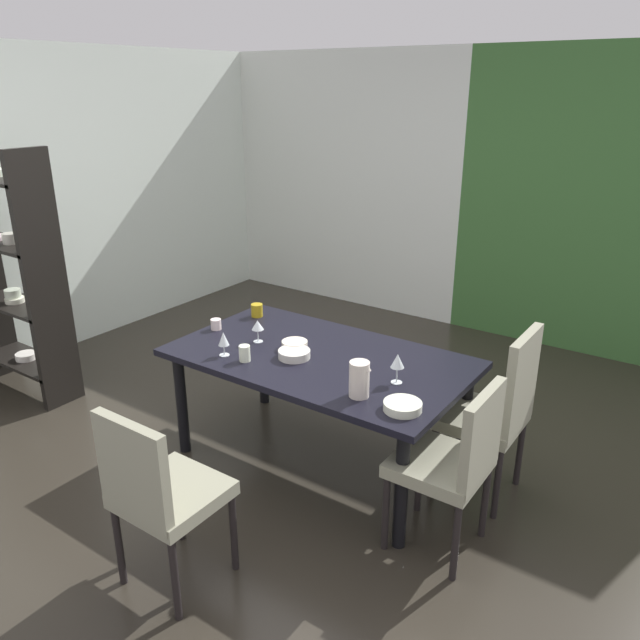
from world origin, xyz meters
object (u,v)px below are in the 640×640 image
object	(u,v)px
wine_glass_corner	(224,339)
serving_bowl_right	(295,345)
dining_table	(319,367)
serving_bowl_west	(294,354)
chair_right_far	(497,407)
cup_near_shelf	(257,310)
wine_glass_center	(398,362)
wine_glass_south	(258,326)
chair_head_near	(159,490)
display_shelf	(11,272)
pitcher_east	(359,379)
chair_right_near	(454,459)
cup_near_window	(245,353)
serving_bowl_north	(403,406)
cup_left	(216,324)

from	to	relation	value
wine_glass_corner	serving_bowl_right	xyz separation A→B (m)	(0.29, 0.32, -0.08)
dining_table	serving_bowl_west	xyz separation A→B (m)	(-0.10, -0.11, 0.10)
chair_right_far	cup_near_shelf	distance (m)	1.76
wine_glass_center	serving_bowl_right	bearing A→B (deg)	175.96
dining_table	wine_glass_south	size ratio (longest dim) A/B	12.31
chair_head_near	display_shelf	bearing A→B (deg)	161.61
serving_bowl_right	serving_bowl_west	distance (m)	0.13
chair_right_far	pitcher_east	world-z (taller)	chair_right_far
chair_head_near	wine_glass_south	bearing A→B (deg)	109.89
serving_bowl_west	pitcher_east	size ratio (longest dim) A/B	0.98
wine_glass_center	chair_right_near	bearing A→B (deg)	-26.32
chair_head_near	wine_glass_corner	world-z (taller)	chair_head_near
wine_glass_south	cup_near_window	bearing A→B (deg)	-65.27
chair_right_near	chair_head_near	world-z (taller)	chair_head_near
serving_bowl_west	pitcher_east	xyz separation A→B (m)	(0.57, -0.19, 0.07)
chair_right_far	wine_glass_south	bearing A→B (deg)	102.73
chair_head_near	chair_right_far	bearing A→B (deg)	57.39
display_shelf	wine_glass_south	bearing A→B (deg)	11.79
pitcher_east	wine_glass_corner	bearing A→B (deg)	-178.98
dining_table	serving_bowl_north	size ratio (longest dim) A/B	9.14
chair_right_far	cup_left	distance (m)	1.85
display_shelf	serving_bowl_north	xyz separation A→B (m)	(3.17, 0.16, -0.20)
dining_table	wine_glass_south	distance (m)	0.48
dining_table	chair_head_near	bearing A→B (deg)	-89.48
chair_head_near	wine_glass_center	distance (m)	1.38
display_shelf	serving_bowl_west	size ratio (longest dim) A/B	9.74
chair_right_near	wine_glass_south	distance (m)	1.49
chair_right_near	wine_glass_south	xyz separation A→B (m)	(-1.44, 0.23, 0.30)
chair_head_near	wine_glass_corner	xyz separation A→B (m)	(-0.48, 0.96, 0.29)
dining_table	serving_bowl_north	world-z (taller)	serving_bowl_north
serving_bowl_north	cup_near_window	xyz separation A→B (m)	(-1.04, -0.00, 0.03)
chair_right_near	serving_bowl_north	bearing A→B (deg)	96.45
chair_head_near	wine_glass_corner	size ratio (longest dim) A/B	6.36
cup_left	dining_table	bearing A→B (deg)	2.99
wine_glass_south	pitcher_east	world-z (taller)	pitcher_east
chair_right_far	display_shelf	size ratio (longest dim) A/B	0.56
wine_glass_corner	wine_glass_south	size ratio (longest dim) A/B	1.04
chair_right_far	cup_near_window	world-z (taller)	chair_right_far
wine_glass_center	cup_near_shelf	world-z (taller)	wine_glass_center
cup_near_shelf	cup_near_window	size ratio (longest dim) A/B	0.93
chair_head_near	pitcher_east	bearing A→B (deg)	65.05
cup_near_window	chair_head_near	bearing A→B (deg)	-71.48
dining_table	pitcher_east	distance (m)	0.59
chair_head_near	wine_glass_south	distance (m)	1.35
cup_near_window	wine_glass_center	bearing A→B (deg)	16.42
serving_bowl_right	serving_bowl_west	bearing A→B (deg)	-54.07
cup_left	serving_bowl_west	bearing A→B (deg)	-5.71
dining_table	chair_right_far	bearing A→B (deg)	15.44
wine_glass_center	serving_bowl_right	size ratio (longest dim) A/B	1.07
cup_near_window	serving_bowl_north	bearing A→B (deg)	0.09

